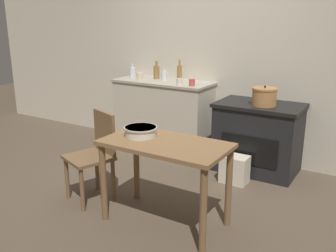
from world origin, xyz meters
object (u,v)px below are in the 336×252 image
(bottle_mid_left, at_px, (164,75))
(cup_center_right, at_px, (140,76))
(work_table, at_px, (165,156))
(stock_pot, at_px, (264,97))
(bottle_left, at_px, (132,72))
(flour_sack, at_px, (235,169))
(stove, at_px, (258,137))
(chair, at_px, (95,153))
(cup_center, at_px, (192,82))
(bottle_center_left, at_px, (179,73))
(mixing_bowl_large, at_px, (141,131))
(bottle_far_left, at_px, (157,72))
(cup_mid_right, at_px, (179,82))

(bottle_mid_left, distance_m, cup_center_right, 0.34)
(work_table, bearing_deg, cup_center_right, 131.50)
(stock_pot, xyz_separation_m, bottle_left, (-1.90, 0.14, 0.11))
(flour_sack, bearing_deg, work_table, -100.37)
(stove, distance_m, cup_center_right, 1.75)
(chair, height_order, cup_center, cup_center)
(bottle_mid_left, distance_m, bottle_center_left, 0.21)
(bottle_left, xyz_separation_m, cup_center, (1.02, -0.17, -0.03))
(mixing_bowl_large, xyz_separation_m, bottle_far_left, (-0.93, 1.67, 0.25))
(stock_pot, bearing_deg, bottle_mid_left, 173.45)
(bottle_far_left, bearing_deg, cup_mid_right, -28.49)
(bottle_center_left, xyz_separation_m, cup_center, (0.33, -0.26, -0.06))
(stock_pot, distance_m, cup_mid_right, 1.04)
(bottle_far_left, height_order, bottle_center_left, bottle_center_left)
(flour_sack, xyz_separation_m, bottle_mid_left, (-1.24, 0.54, 0.86))
(flour_sack, xyz_separation_m, bottle_left, (-1.75, 0.53, 0.87))
(cup_center, bearing_deg, mixing_bowl_large, -79.67)
(flour_sack, bearing_deg, bottle_center_left, 149.49)
(bottle_mid_left, bearing_deg, mixing_bowl_large, -64.47)
(flour_sack, relative_size, bottle_mid_left, 1.82)
(mixing_bowl_large, bearing_deg, bottle_mid_left, 115.53)
(stock_pot, bearing_deg, cup_center_right, 178.16)
(stock_pot, xyz_separation_m, bottle_mid_left, (-1.40, 0.16, 0.10))
(flour_sack, bearing_deg, stove, 78.85)
(chair, distance_m, bottle_center_left, 1.78)
(stock_pot, bearing_deg, work_table, -103.45)
(stock_pot, bearing_deg, bottle_far_left, 172.20)
(bottle_mid_left, relative_size, bottle_center_left, 0.62)
(bottle_far_left, distance_m, bottle_mid_left, 0.16)
(stove, xyz_separation_m, mixing_bowl_large, (-0.56, -1.53, 0.38))
(stove, bearing_deg, mixing_bowl_large, -110.13)
(stove, xyz_separation_m, bottle_center_left, (-1.15, 0.17, 0.64))
(bottle_left, bearing_deg, bottle_far_left, 10.86)
(bottle_mid_left, bearing_deg, chair, -82.57)
(stock_pot, distance_m, bottle_center_left, 1.24)
(bottle_mid_left, xyz_separation_m, cup_center, (0.51, -0.19, -0.02))
(work_table, relative_size, stock_pot, 3.83)
(stove, bearing_deg, chair, -126.53)
(stove, xyz_separation_m, bottle_left, (-1.84, 0.07, 0.61))
(bottle_left, relative_size, bottle_mid_left, 1.14)
(stock_pot, bearing_deg, stove, 130.73)
(cup_center, height_order, cup_center_right, cup_center_right)
(stove, height_order, stock_pot, stock_pot)
(work_table, distance_m, cup_center_right, 2.09)
(bottle_far_left, relative_size, cup_center, 2.81)
(work_table, relative_size, cup_mid_right, 13.36)
(cup_center_right, bearing_deg, cup_mid_right, -10.10)
(stove, bearing_deg, bottle_far_left, 174.67)
(bottle_center_left, bearing_deg, stove, -8.20)
(bottle_far_left, xyz_separation_m, bottle_left, (-0.35, -0.07, -0.02))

